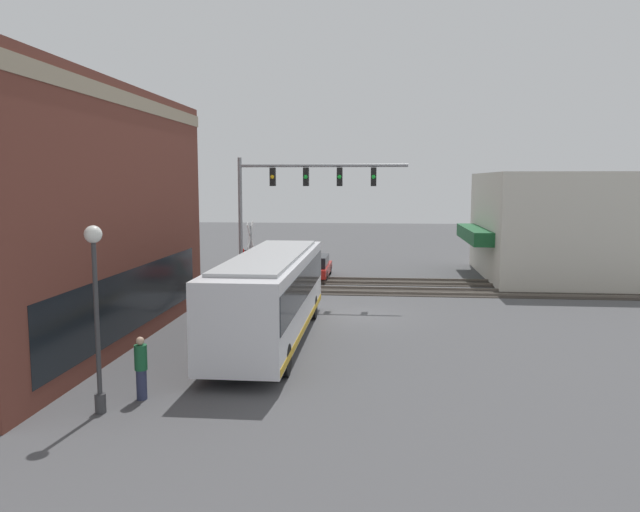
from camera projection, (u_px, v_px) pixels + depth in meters
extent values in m
plane|color=#4C4C4F|center=(353.00, 315.00, 27.36)|extent=(120.00, 120.00, 0.00)
cube|color=gray|center=(124.00, 100.00, 21.40)|extent=(16.36, 0.36, 0.50)
cube|color=black|center=(134.00, 298.00, 22.22)|extent=(13.57, 0.12, 2.20)
cube|color=beige|center=(557.00, 225.00, 37.83)|extent=(11.33, 8.75, 6.36)
cube|color=#19592D|center=(474.00, 234.00, 38.37)|extent=(7.93, 1.20, 0.80)
cube|color=silver|center=(271.00, 293.00, 22.82)|extent=(11.90, 2.55, 2.69)
cube|color=black|center=(271.00, 282.00, 22.78)|extent=(11.67, 2.59, 1.13)
cube|color=gold|center=(271.00, 325.00, 22.97)|extent=(11.67, 2.58, 0.24)
cube|color=#A5A8AA|center=(271.00, 255.00, 22.66)|extent=(10.12, 2.17, 0.12)
cylinder|color=black|center=(286.00, 307.00, 26.68)|extent=(1.00, 2.57, 1.00)
cylinder|color=black|center=(247.00, 359.00, 18.87)|extent=(1.00, 2.57, 1.00)
cylinder|color=gray|center=(241.00, 228.00, 31.17)|extent=(0.20, 0.20, 7.01)
cylinder|color=gray|center=(323.00, 166.00, 30.40)|extent=(0.16, 8.27, 0.16)
cube|color=black|center=(273.00, 177.00, 30.71)|extent=(0.30, 0.27, 0.90)
sphere|color=yellow|center=(272.00, 177.00, 30.54)|extent=(0.20, 0.20, 0.20)
cube|color=black|center=(306.00, 177.00, 30.55)|extent=(0.30, 0.27, 0.90)
sphere|color=green|center=(306.00, 177.00, 30.39)|extent=(0.20, 0.20, 0.20)
cube|color=black|center=(340.00, 177.00, 30.39)|extent=(0.30, 0.27, 0.90)
sphere|color=green|center=(339.00, 177.00, 30.23)|extent=(0.20, 0.20, 0.20)
cube|color=black|center=(374.00, 177.00, 30.23)|extent=(0.30, 0.27, 0.90)
sphere|color=green|center=(374.00, 177.00, 30.07)|extent=(0.20, 0.20, 0.20)
cylinder|color=gray|center=(251.00, 260.00, 32.10)|extent=(0.14, 0.14, 3.60)
cube|color=white|center=(250.00, 235.00, 31.94)|extent=(1.41, 0.06, 1.41)
cube|color=white|center=(250.00, 235.00, 31.94)|extent=(1.41, 0.06, 1.41)
cylinder|color=#38383A|center=(250.00, 251.00, 32.04)|extent=(0.08, 0.90, 0.08)
sphere|color=red|center=(259.00, 251.00, 31.95)|extent=(0.28, 0.28, 0.28)
sphere|color=red|center=(242.00, 251.00, 32.03)|extent=(0.28, 0.28, 0.28)
cylinder|color=#38383A|center=(100.00, 403.00, 15.83)|extent=(0.28, 0.28, 0.50)
cylinder|color=#38383A|center=(97.00, 329.00, 15.60)|extent=(0.12, 0.12, 4.34)
sphere|color=white|center=(93.00, 234.00, 15.31)|extent=(0.44, 0.44, 0.44)
cube|color=#332D28|center=(358.00, 291.00, 33.28)|extent=(2.60, 60.00, 0.03)
cube|color=#6B6056|center=(357.00, 292.00, 32.57)|extent=(0.07, 60.00, 0.15)
cube|color=#6B6056|center=(358.00, 288.00, 33.99)|extent=(0.07, 60.00, 0.15)
cube|color=#332D28|center=(360.00, 282.00, 36.45)|extent=(2.60, 60.00, 0.03)
cube|color=#6B6056|center=(359.00, 283.00, 35.73)|extent=(0.07, 60.00, 0.15)
cube|color=#6B6056|center=(360.00, 279.00, 37.15)|extent=(0.07, 60.00, 0.15)
cube|color=#B21E19|center=(314.00, 269.00, 37.96)|extent=(4.85, 1.80, 0.50)
cube|color=black|center=(314.00, 261.00, 37.66)|extent=(2.67, 1.62, 0.62)
cylinder|color=black|center=(317.00, 269.00, 39.47)|extent=(0.64, 1.82, 0.64)
cylinder|color=black|center=(312.00, 276.00, 36.50)|extent=(0.64, 1.82, 0.64)
cylinder|color=#473828|center=(254.00, 284.00, 32.93)|extent=(0.28, 0.28, 0.89)
cylinder|color=#195933|center=(254.00, 269.00, 32.84)|extent=(0.34, 0.34, 0.74)
sphere|color=tan|center=(253.00, 260.00, 32.78)|extent=(0.24, 0.24, 0.24)
cylinder|color=#2D3351|center=(142.00, 384.00, 16.80)|extent=(0.28, 0.28, 0.82)
cylinder|color=#195933|center=(141.00, 357.00, 16.71)|extent=(0.34, 0.34, 0.68)
sphere|color=tan|center=(140.00, 341.00, 16.65)|extent=(0.22, 0.22, 0.22)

